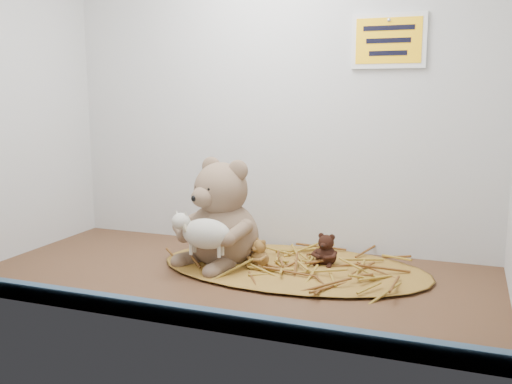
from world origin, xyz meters
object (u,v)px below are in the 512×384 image
(mini_teddy_brown, at_px, (326,248))
(main_teddy, at_px, (223,213))
(mini_teddy_tan, at_px, (260,251))
(toy_lamb, at_px, (206,234))

(mini_teddy_brown, bearing_deg, main_teddy, -158.11)
(mini_teddy_tan, relative_size, mini_teddy_brown, 0.89)
(main_teddy, bearing_deg, mini_teddy_tan, 18.55)
(mini_teddy_brown, bearing_deg, toy_lamb, -139.53)
(toy_lamb, bearing_deg, main_teddy, 90.00)
(toy_lamb, relative_size, mini_teddy_brown, 1.98)
(mini_teddy_tan, bearing_deg, mini_teddy_brown, 57.46)
(mini_teddy_tan, height_order, mini_teddy_brown, mini_teddy_brown)
(main_teddy, distance_m, mini_teddy_tan, 0.13)
(main_teddy, height_order, mini_teddy_tan, main_teddy)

